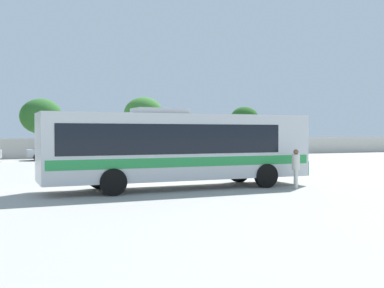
{
  "coord_description": "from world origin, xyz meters",
  "views": [
    {
      "loc": [
        -6.09,
        -19.83,
        2.4
      ],
      "look_at": [
        1.9,
        0.97,
        1.86
      ],
      "focal_mm": 44.3,
      "sensor_mm": 36.0,
      "label": 1
    }
  ],
  "objects_px": {
    "coach_bus_silver_green": "(176,146)",
    "parked_car_third_dark_blue": "(115,150)",
    "roadside_tree_midleft": "(41,116)",
    "roadside_tree_right": "(245,119)",
    "parked_car_second_silver": "(52,151)",
    "attendant_by_bus_door": "(296,166)",
    "parked_car_rightmost_maroon": "(174,150)",
    "roadside_tree_midright": "(144,114)"
  },
  "relations": [
    {
      "from": "roadside_tree_midleft",
      "to": "roadside_tree_right",
      "type": "height_order",
      "value": "roadside_tree_midleft"
    },
    {
      "from": "roadside_tree_right",
      "to": "coach_bus_silver_green",
      "type": "bearing_deg",
      "value": -122.15
    },
    {
      "from": "roadside_tree_midright",
      "to": "attendant_by_bus_door",
      "type": "bearing_deg",
      "value": -94.58
    },
    {
      "from": "parked_car_rightmost_maroon",
      "to": "roadside_tree_midleft",
      "type": "relative_size",
      "value": 0.78
    },
    {
      "from": "parked_car_second_silver",
      "to": "roadside_tree_right",
      "type": "bearing_deg",
      "value": 14.83
    },
    {
      "from": "coach_bus_silver_green",
      "to": "parked_car_second_silver",
      "type": "height_order",
      "value": "coach_bus_silver_green"
    },
    {
      "from": "parked_car_rightmost_maroon",
      "to": "roadside_tree_midright",
      "type": "height_order",
      "value": "roadside_tree_midright"
    },
    {
      "from": "roadside_tree_midleft",
      "to": "attendant_by_bus_door",
      "type": "bearing_deg",
      "value": -75.53
    },
    {
      "from": "coach_bus_silver_green",
      "to": "roadside_tree_midright",
      "type": "bearing_deg",
      "value": 77.16
    },
    {
      "from": "parked_car_third_dark_blue",
      "to": "roadside_tree_midright",
      "type": "bearing_deg",
      "value": 61.36
    },
    {
      "from": "parked_car_third_dark_blue",
      "to": "roadside_tree_right",
      "type": "bearing_deg",
      "value": 19.82
    },
    {
      "from": "parked_car_third_dark_blue",
      "to": "roadside_tree_midright",
      "type": "height_order",
      "value": "roadside_tree_midright"
    },
    {
      "from": "attendant_by_bus_door",
      "to": "roadside_tree_midright",
      "type": "distance_m",
      "value": 35.41
    },
    {
      "from": "roadside_tree_midright",
      "to": "roadside_tree_right",
      "type": "height_order",
      "value": "roadside_tree_midright"
    },
    {
      "from": "attendant_by_bus_door",
      "to": "parked_car_second_silver",
      "type": "relative_size",
      "value": 0.39
    },
    {
      "from": "parked_car_second_silver",
      "to": "coach_bus_silver_green",
      "type": "bearing_deg",
      "value": -82.15
    },
    {
      "from": "coach_bus_silver_green",
      "to": "roadside_tree_right",
      "type": "height_order",
      "value": "roadside_tree_right"
    },
    {
      "from": "parked_car_second_silver",
      "to": "roadside_tree_right",
      "type": "xyz_separation_m",
      "value": [
        21.64,
        5.73,
        3.15
      ]
    },
    {
      "from": "roadside_tree_midleft",
      "to": "parked_car_second_silver",
      "type": "bearing_deg",
      "value": -86.45
    },
    {
      "from": "parked_car_third_dark_blue",
      "to": "parked_car_rightmost_maroon",
      "type": "height_order",
      "value": "parked_car_rightmost_maroon"
    },
    {
      "from": "parked_car_third_dark_blue",
      "to": "parked_car_rightmost_maroon",
      "type": "distance_m",
      "value": 5.46
    },
    {
      "from": "coach_bus_silver_green",
      "to": "roadside_tree_midleft",
      "type": "relative_size",
      "value": 2.01
    },
    {
      "from": "parked_car_second_silver",
      "to": "parked_car_rightmost_maroon",
      "type": "distance_m",
      "value": 10.89
    },
    {
      "from": "parked_car_second_silver",
      "to": "parked_car_third_dark_blue",
      "type": "height_order",
      "value": "parked_car_second_silver"
    },
    {
      "from": "coach_bus_silver_green",
      "to": "roadside_tree_midright",
      "type": "distance_m",
      "value": 34.25
    },
    {
      "from": "attendant_by_bus_door",
      "to": "parked_car_third_dark_blue",
      "type": "height_order",
      "value": "attendant_by_bus_door"
    },
    {
      "from": "roadside_tree_midleft",
      "to": "roadside_tree_right",
      "type": "relative_size",
      "value": 1.09
    },
    {
      "from": "parked_car_second_silver",
      "to": "roadside_tree_right",
      "type": "height_order",
      "value": "roadside_tree_right"
    },
    {
      "from": "coach_bus_silver_green",
      "to": "parked_car_third_dark_blue",
      "type": "distance_m",
      "value": 23.56
    },
    {
      "from": "coach_bus_silver_green",
      "to": "parked_car_third_dark_blue",
      "type": "relative_size",
      "value": 2.76
    },
    {
      "from": "attendant_by_bus_door",
      "to": "parked_car_third_dark_blue",
      "type": "xyz_separation_m",
      "value": [
        -2.57,
        25.26,
        -0.18
      ]
    },
    {
      "from": "coach_bus_silver_green",
      "to": "parked_car_third_dark_blue",
      "type": "bearing_deg",
      "value": 84.63
    },
    {
      "from": "roadside_tree_midright",
      "to": "coach_bus_silver_green",
      "type": "bearing_deg",
      "value": -102.84
    },
    {
      "from": "parked_car_third_dark_blue",
      "to": "coach_bus_silver_green",
      "type": "bearing_deg",
      "value": -95.37
    },
    {
      "from": "coach_bus_silver_green",
      "to": "roadside_tree_midleft",
      "type": "height_order",
      "value": "roadside_tree_midleft"
    },
    {
      "from": "attendant_by_bus_door",
      "to": "coach_bus_silver_green",
      "type": "bearing_deg",
      "value": 159.1
    },
    {
      "from": "parked_car_third_dark_blue",
      "to": "roadside_tree_midleft",
      "type": "distance_m",
      "value": 10.2
    },
    {
      "from": "attendant_by_bus_door",
      "to": "parked_car_second_silver",
      "type": "distance_m",
      "value": 26.6
    },
    {
      "from": "coach_bus_silver_green",
      "to": "parked_car_third_dark_blue",
      "type": "xyz_separation_m",
      "value": [
        2.2,
        23.43,
        -1.06
      ]
    },
    {
      "from": "parked_car_second_silver",
      "to": "roadside_tree_right",
      "type": "distance_m",
      "value": 22.6
    },
    {
      "from": "roadside_tree_midleft",
      "to": "coach_bus_silver_green",
      "type": "bearing_deg",
      "value": -83.19
    },
    {
      "from": "parked_car_third_dark_blue",
      "to": "roadside_tree_right",
      "type": "distance_m",
      "value": 17.49
    }
  ]
}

